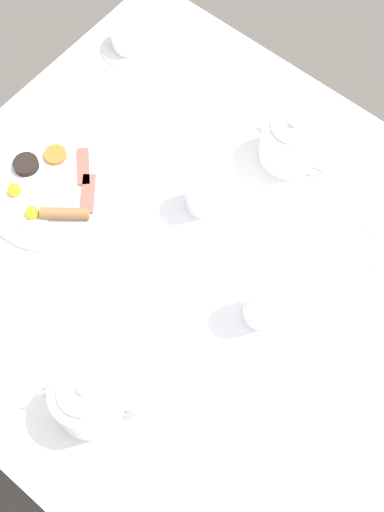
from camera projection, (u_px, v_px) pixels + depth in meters
ground_plane at (192, 366)px, 2.18m from camera, size 8.00×8.00×0.00m
table at (192, 273)px, 1.54m from camera, size 1.10×1.18×0.77m
breakfast_plate at (52, 188)px, 1.54m from camera, size 0.31×0.31×0.04m
teapot_near at (88, 400)px, 1.30m from camera, size 0.14×0.19×0.14m
teapot_far at (292, 142)px, 1.53m from camera, size 0.13×0.22×0.14m
teacup_with_saucer_right at (129, 39)px, 1.70m from camera, size 0.14×0.14×0.06m
water_glass_short at (262, 302)px, 1.37m from camera, size 0.07×0.07×0.13m
wine_glass_spare at (203, 192)px, 1.49m from camera, size 0.07×0.07×0.11m
fork_by_plate at (224, 473)px, 1.29m from camera, size 0.14×0.15×0.00m
knife_by_plate at (373, 244)px, 1.49m from camera, size 0.16×0.13×0.00m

